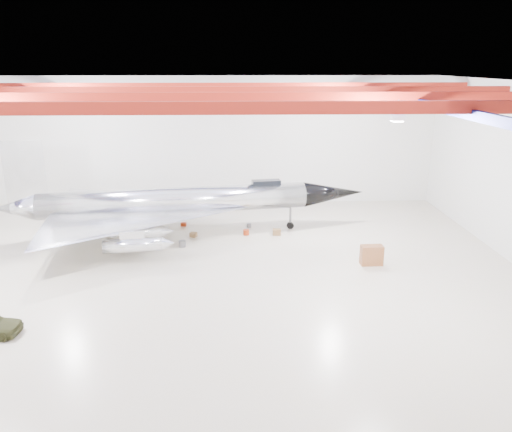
{
  "coord_description": "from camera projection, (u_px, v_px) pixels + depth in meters",
  "views": [
    {
      "loc": [
        2.89,
        -28.24,
        12.05
      ],
      "look_at": [
        3.99,
        2.0,
        2.71
      ],
      "focal_mm": 35.0,
      "sensor_mm": 36.0,
      "label": 1
    }
  ],
  "objects": [
    {
      "name": "spares_box",
      "position": [
        249.0,
        225.0,
        38.01
      ],
      "size": [
        0.44,
        0.44,
        0.31
      ],
      "primitive_type": "cylinder",
      "rotation": [
        0.0,
        0.0,
        -0.38
      ],
      "color": "#59595B",
      "rests_on": "floor"
    },
    {
      "name": "jet_aircraft",
      "position": [
        175.0,
        204.0,
        35.58
      ],
      "size": [
        26.26,
        16.98,
        7.17
      ],
      "rotation": [
        0.0,
        0.0,
        0.14
      ],
      "color": "silver",
      "rests_on": "floor"
    },
    {
      "name": "tool_chest",
      "position": [
        246.0,
        232.0,
        36.33
      ],
      "size": [
        0.56,
        0.56,
        0.39
      ],
      "primitive_type": "cylinder",
      "rotation": [
        0.0,
        0.0,
        0.36
      ],
      "color": "#A22F10",
      "rests_on": "floor"
    },
    {
      "name": "toolbox_red",
      "position": [
        184.0,
        224.0,
        38.31
      ],
      "size": [
        0.45,
        0.38,
        0.29
      ],
      "primitive_type": "cube",
      "rotation": [
        0.0,
        0.0,
        -0.15
      ],
      "color": "#A22F10",
      "rests_on": "floor"
    },
    {
      "name": "ceiling_structure",
      "position": [
        185.0,
        95.0,
        27.37
      ],
      "size": [
        39.5,
        29.5,
        1.08
      ],
      "color": "maroon",
      "rests_on": "ceiling"
    },
    {
      "name": "wall_back",
      "position": [
        204.0,
        141.0,
        43.12
      ],
      "size": [
        40.0,
        0.0,
        40.0
      ],
      "primitive_type": "plane",
      "rotation": [
        1.57,
        0.0,
        0.0
      ],
      "color": "silver",
      "rests_on": "floor"
    },
    {
      "name": "oil_barrel",
      "position": [
        193.0,
        235.0,
        35.91
      ],
      "size": [
        0.58,
        0.54,
        0.33
      ],
      "primitive_type": "cube",
      "rotation": [
        0.0,
        0.0,
        -0.43
      ],
      "color": "olive",
      "rests_on": "floor"
    },
    {
      "name": "desk",
      "position": [
        372.0,
        255.0,
        30.88
      ],
      "size": [
        1.37,
        0.71,
        1.24
      ],
      "primitive_type": "cube",
      "rotation": [
        0.0,
        0.0,
        0.03
      ],
      "color": "brown",
      "rests_on": "floor"
    },
    {
      "name": "crate_ply",
      "position": [
        132.0,
        237.0,
        35.33
      ],
      "size": [
        0.61,
        0.49,
        0.42
      ],
      "primitive_type": "cube",
      "rotation": [
        0.0,
        0.0,
        0.03
      ],
      "color": "olive",
      "rests_on": "floor"
    },
    {
      "name": "engine_drum",
      "position": [
        182.0,
        244.0,
        33.98
      ],
      "size": [
        0.57,
        0.57,
        0.43
      ],
      "primitive_type": "cylinder",
      "rotation": [
        0.0,
        0.0,
        -0.23
      ],
      "color": "#59595B",
      "rests_on": "floor"
    },
    {
      "name": "parts_bin",
      "position": [
        277.0,
        232.0,
        36.35
      ],
      "size": [
        0.62,
        0.51,
        0.42
      ],
      "primitive_type": "cube",
      "rotation": [
        0.0,
        0.0,
        -0.06
      ],
      "color": "olive",
      "rests_on": "floor"
    },
    {
      "name": "floor",
      "position": [
        192.0,
        269.0,
        30.42
      ],
      "size": [
        40.0,
        40.0,
        0.0
      ],
      "primitive_type": "plane",
      "color": "beige",
      "rests_on": "ground"
    },
    {
      "name": "ceiling",
      "position": [
        184.0,
        82.0,
        27.17
      ],
      "size": [
        40.0,
        40.0,
        0.0
      ],
      "primitive_type": "plane",
      "rotation": [
        3.14,
        0.0,
        0.0
      ],
      "color": "#0A0F38",
      "rests_on": "wall_back"
    }
  ]
}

